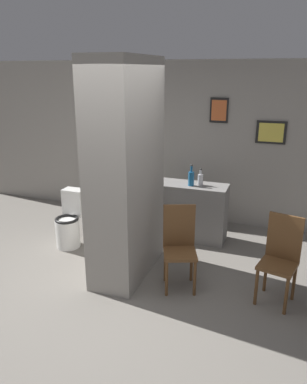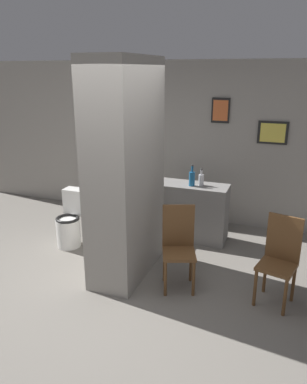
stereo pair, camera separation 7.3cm
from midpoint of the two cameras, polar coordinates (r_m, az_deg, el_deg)
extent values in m
plane|color=slate|center=(4.45, -6.47, -15.36)|extent=(14.00, 14.00, 0.00)
cube|color=gray|center=(6.27, 3.98, 7.56)|extent=(8.00, 0.06, 2.60)
cube|color=black|center=(6.79, -9.38, 11.59)|extent=(0.36, 0.02, 0.48)
cube|color=#4C9959|center=(6.78, -9.44, 11.58)|extent=(0.30, 0.01, 0.39)
cube|color=black|center=(5.94, 18.06, 8.58)|extent=(0.44, 0.02, 0.34)
cube|color=#E0CC4C|center=(5.93, 18.05, 8.56)|extent=(0.36, 0.01, 0.28)
cube|color=black|center=(5.99, 10.54, 12.13)|extent=(0.28, 0.02, 0.38)
cube|color=#D86633|center=(5.98, 10.52, 12.12)|extent=(0.23, 0.01, 0.31)
cube|color=gray|center=(4.42, -3.76, 3.08)|extent=(0.54, 1.22, 2.60)
cylinder|color=#593319|center=(4.28, -8.62, 5.83)|extent=(0.03, 0.40, 0.40)
cylinder|color=red|center=(4.28, -8.80, 5.84)|extent=(0.01, 0.07, 0.07)
cube|color=gray|center=(5.64, 5.63, -2.94)|extent=(1.17, 0.44, 0.85)
cylinder|color=white|center=(5.56, -12.45, -6.07)|extent=(0.34, 0.34, 0.41)
torus|color=black|center=(5.48, -12.61, -3.99)|extent=(0.34, 0.34, 0.04)
cube|color=white|center=(5.60, -11.47, -1.43)|extent=(0.31, 0.20, 0.39)
cylinder|color=brown|center=(4.31, 2.31, -13.08)|extent=(0.04, 0.04, 0.43)
cylinder|color=brown|center=(4.33, 6.61, -12.99)|extent=(0.04, 0.04, 0.43)
cylinder|color=brown|center=(4.58, 2.14, -11.02)|extent=(0.04, 0.04, 0.43)
cylinder|color=brown|center=(4.61, 6.15, -10.96)|extent=(0.04, 0.04, 0.43)
cube|color=brown|center=(4.34, 4.38, -9.33)|extent=(0.48, 0.48, 0.04)
cube|color=brown|center=(4.38, 4.29, -5.12)|extent=(0.36, 0.16, 0.51)
cylinder|color=brown|center=(4.30, 15.71, -13.89)|extent=(0.04, 0.04, 0.43)
cylinder|color=brown|center=(4.23, 19.88, -14.89)|extent=(0.04, 0.04, 0.43)
cylinder|color=brown|center=(4.56, 17.06, -12.02)|extent=(0.04, 0.04, 0.43)
cylinder|color=brown|center=(4.50, 20.98, -12.92)|extent=(0.04, 0.04, 0.43)
cube|color=brown|center=(4.28, 18.72, -10.74)|extent=(0.45, 0.45, 0.04)
cube|color=brown|center=(4.31, 19.74, -6.58)|extent=(0.37, 0.12, 0.51)
torus|color=black|center=(6.00, -7.58, -2.97)|extent=(0.61, 0.04, 0.61)
torus|color=black|center=(5.61, 1.96, -4.34)|extent=(0.61, 0.04, 0.61)
cylinder|color=#266633|center=(5.73, -3.00, -2.20)|extent=(0.96, 0.04, 0.04)
cylinder|color=#266633|center=(5.83, -5.37, -1.88)|extent=(0.03, 0.03, 0.31)
cylinder|color=#266633|center=(5.57, 1.47, -2.79)|extent=(0.03, 0.03, 0.28)
cube|color=black|center=(5.77, -5.42, -0.24)|extent=(0.16, 0.06, 0.04)
cylinder|color=#262626|center=(5.52, 1.48, -1.42)|extent=(0.03, 0.42, 0.03)
cylinder|color=#19598C|center=(5.41, 6.26, 1.99)|extent=(0.09, 0.09, 0.20)
cylinder|color=#19598C|center=(5.37, 6.31, 3.47)|extent=(0.03, 0.03, 0.09)
sphere|color=#333333|center=(5.35, 6.33, 4.03)|extent=(0.04, 0.04, 0.04)
cylinder|color=silver|center=(5.45, 7.66, 1.81)|extent=(0.08, 0.08, 0.16)
cylinder|color=silver|center=(5.41, 7.71, 2.97)|extent=(0.03, 0.03, 0.07)
sphere|color=#333333|center=(5.40, 7.73, 3.41)|extent=(0.03, 0.03, 0.03)
camera|label=1|loc=(0.04, -89.56, 0.14)|focal=35.00mm
camera|label=2|loc=(0.04, 90.44, -0.14)|focal=35.00mm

